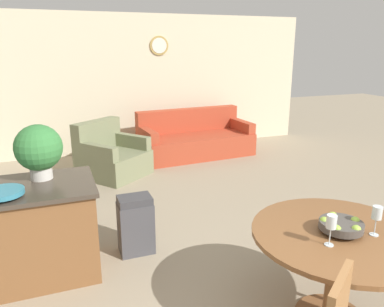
# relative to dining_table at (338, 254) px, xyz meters

# --- Properties ---
(wall_back) EXTENTS (8.00, 0.09, 2.70)m
(wall_back) POSITION_rel_dining_table_xyz_m (-0.55, 5.57, 0.76)
(wall_back) COLOR beige
(wall_back) RESTS_ON ground_plane
(dining_table) EXTENTS (1.29, 1.29, 0.77)m
(dining_table) POSITION_rel_dining_table_xyz_m (0.00, 0.00, 0.00)
(dining_table) COLOR brown
(dining_table) RESTS_ON ground_plane
(fruit_bowl) EXTENTS (0.32, 0.32, 0.11)m
(fruit_bowl) POSITION_rel_dining_table_xyz_m (-0.00, -0.00, 0.23)
(fruit_bowl) COLOR #4C4742
(fruit_bowl) RESTS_ON dining_table
(wine_glass_left) EXTENTS (0.07, 0.07, 0.23)m
(wine_glass_left) POSITION_rel_dining_table_xyz_m (-0.20, -0.12, 0.34)
(wine_glass_left) COLOR silver
(wine_glass_left) RESTS_ON dining_table
(wine_glass_right) EXTENTS (0.07, 0.07, 0.23)m
(wine_glass_right) POSITION_rel_dining_table_xyz_m (0.20, -0.12, 0.34)
(wine_glass_right) COLOR silver
(wine_glass_right) RESTS_ON dining_table
(kitchen_island) EXTENTS (1.23, 0.82, 0.89)m
(kitchen_island) POSITION_rel_dining_table_xyz_m (-2.20, 1.50, -0.15)
(kitchen_island) COLOR brown
(kitchen_island) RESTS_ON ground_plane
(teal_bowl) EXTENTS (0.33, 0.33, 0.06)m
(teal_bowl) POSITION_rel_dining_table_xyz_m (-2.33, 1.29, 0.34)
(teal_bowl) COLOR teal
(teal_bowl) RESTS_ON kitchen_island
(potted_plant) EXTENTS (0.43, 0.43, 0.52)m
(potted_plant) POSITION_rel_dining_table_xyz_m (-2.04, 1.67, 0.58)
(potted_plant) COLOR beige
(potted_plant) RESTS_ON kitchen_island
(trash_bin) EXTENTS (0.35, 0.25, 0.62)m
(trash_bin) POSITION_rel_dining_table_xyz_m (-1.20, 1.56, -0.29)
(trash_bin) COLOR #47474C
(trash_bin) RESTS_ON ground_plane
(couch) EXTENTS (2.21, 1.12, 0.87)m
(couch) POSITION_rel_dining_table_xyz_m (0.70, 4.75, -0.30)
(couch) COLOR #B24228
(couch) RESTS_ON ground_plane
(armchair) EXTENTS (1.30, 1.30, 0.90)m
(armchair) POSITION_rel_dining_table_xyz_m (-1.04, 4.11, -0.29)
(armchair) COLOR #7A7F5B
(armchair) RESTS_ON ground_plane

